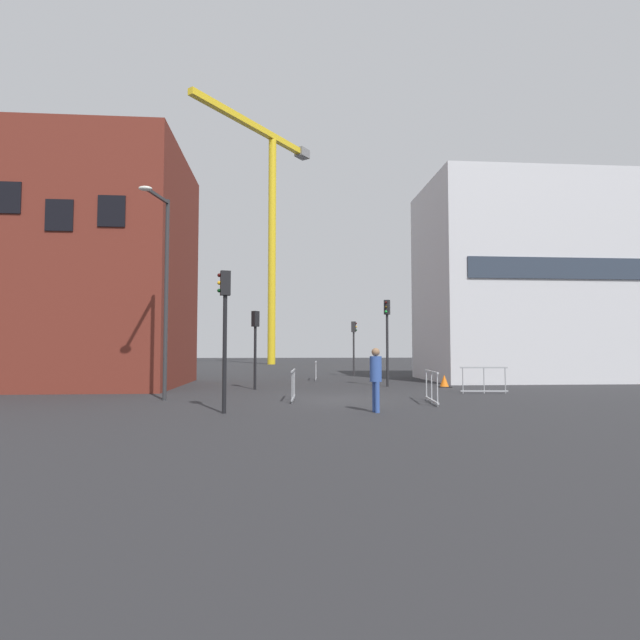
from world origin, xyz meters
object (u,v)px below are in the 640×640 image
streetlamp_tall (163,279)px  traffic_light_crosswalk (255,336)px  traffic_cone_orange (444,381)px  traffic_light_far (225,317)px  traffic_light_verge (354,339)px  construction_crane (270,209)px  pedestrian_walking (376,374)px  traffic_light_island (387,329)px

streetlamp_tall → traffic_light_crosswalk: size_ratio=2.05×
traffic_cone_orange → traffic_light_far: bearing=-136.2°
traffic_light_far → traffic_light_verge: size_ratio=1.12×
construction_crane → traffic_light_crosswalk: (0.25, -35.13, -15.58)m
construction_crane → traffic_cone_orange: construction_crane is taller
traffic_light_crosswalk → pedestrian_walking: size_ratio=1.90×
streetlamp_tall → traffic_light_crosswalk: streetlamp_tall is taller
traffic_light_crosswalk → traffic_cone_orange: 9.14m
traffic_light_far → traffic_cone_orange: size_ratio=6.89×
traffic_light_far → pedestrian_walking: traffic_light_far is taller
construction_crane → traffic_cone_orange: bearing=-75.2°
traffic_light_crosswalk → traffic_light_verge: traffic_light_verge is taller
traffic_light_far → traffic_cone_orange: 13.13m
streetlamp_tall → pedestrian_walking: bearing=-27.9°
construction_crane → traffic_light_crosswalk: construction_crane is taller
streetlamp_tall → traffic_light_verge: streetlamp_tall is taller
streetlamp_tall → traffic_light_far: 4.62m
traffic_light_far → traffic_light_verge: (6.40, 18.50, -0.27)m
traffic_light_verge → traffic_cone_orange: traffic_light_verge is taller
construction_crane → traffic_light_island: construction_crane is taller
construction_crane → streetlamp_tall: bearing=-93.9°
traffic_light_island → pedestrian_walking: bearing=-104.0°
pedestrian_walking → traffic_cone_orange: pedestrian_walking is taller
traffic_light_island → traffic_cone_orange: traffic_light_island is taller
traffic_light_island → traffic_light_far: bearing=-125.4°
traffic_light_crosswalk → traffic_light_far: bearing=-93.2°
traffic_light_island → traffic_cone_orange: 3.66m
construction_crane → pedestrian_walking: size_ratio=14.81×
streetlamp_tall → traffic_light_far: bearing=-54.2°
streetlamp_tall → traffic_cone_orange: (11.87, 5.40, -4.00)m
construction_crane → pedestrian_walking: 46.83m
traffic_light_island → pedestrian_walking: 9.98m
streetlamp_tall → traffic_cone_orange: size_ratio=12.23×
traffic_cone_orange → traffic_light_crosswalk: bearing=-175.6°
streetlamp_tall → traffic_light_verge: 17.53m
streetlamp_tall → pedestrian_walking: size_ratio=3.90×
streetlamp_tall → pedestrian_walking: streetlamp_tall is taller
streetlamp_tall → traffic_light_verge: (8.95, 14.97, -1.82)m
traffic_cone_orange → construction_crane: bearing=104.8°
traffic_light_crosswalk → pedestrian_walking: (3.87, -8.36, -1.30)m
traffic_light_verge → construction_crane: bearing=104.0°
traffic_light_verge → traffic_light_island: 9.08m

